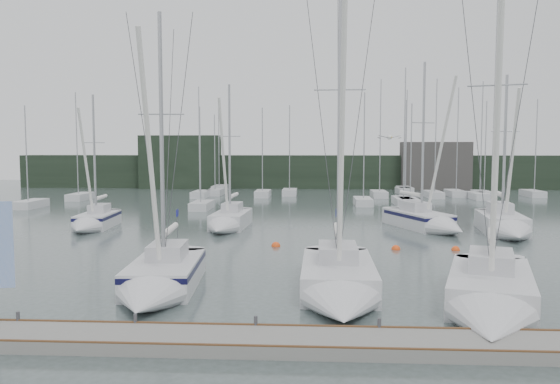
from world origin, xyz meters
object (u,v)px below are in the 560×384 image
(sailboat_mid_d, at_px, (430,222))
(sailboat_mid_e, at_px, (506,227))
(sailboat_near_left, at_px, (158,282))
(sailboat_mid_b, at_px, (227,222))
(sailboat_near_right, at_px, (491,301))
(buoy_b, at_px, (396,249))
(sailboat_near_center, at_px, (340,288))
(sailboat_mid_a, at_px, (92,222))
(buoy_c, at_px, (178,252))
(buoy_a, at_px, (276,246))
(dock_banner, at_px, (1,252))
(buoy_d, at_px, (456,250))

(sailboat_mid_d, height_order, sailboat_mid_e, sailboat_mid_d)
(sailboat_near_left, xyz_separation_m, sailboat_mid_b, (0.04, 18.39, -0.02))
(sailboat_near_right, height_order, buoy_b, sailboat_near_right)
(sailboat_near_center, height_order, buoy_b, sailboat_near_center)
(sailboat_mid_a, xyz_separation_m, sailboat_mid_d, (25.34, 1.05, 0.07))
(sailboat_mid_a, distance_m, buoy_b, 22.71)
(sailboat_near_center, relative_size, buoy_c, 25.78)
(sailboat_mid_b, height_order, sailboat_mid_d, sailboat_mid_d)
(sailboat_near_left, bearing_deg, buoy_a, 66.33)
(sailboat_mid_d, height_order, buoy_a, sailboat_mid_d)
(sailboat_mid_b, height_order, dock_banner, sailboat_mid_b)
(sailboat_near_left, distance_m, sailboat_mid_d, 24.29)
(sailboat_near_left, relative_size, sailboat_near_center, 0.88)
(sailboat_mid_a, bearing_deg, dock_banner, -78.17)
(sailboat_near_left, relative_size, buoy_b, 23.75)
(sailboat_near_center, xyz_separation_m, buoy_b, (4.00, 11.45, -0.54))
(sailboat_mid_e, distance_m, buoy_c, 22.81)
(sailboat_near_right, relative_size, buoy_d, 28.37)
(sailboat_mid_d, bearing_deg, sailboat_near_center, -132.51)
(sailboat_mid_b, bearing_deg, sailboat_mid_e, -1.58)
(sailboat_near_center, distance_m, sailboat_near_right, 5.68)
(sailboat_mid_b, bearing_deg, sailboat_near_center, -65.43)
(buoy_a, relative_size, buoy_b, 1.05)
(buoy_c, bearing_deg, buoy_b, 7.40)
(sailboat_near_center, relative_size, sailboat_mid_e, 1.20)
(sailboat_mid_b, bearing_deg, buoy_c, -96.74)
(buoy_a, bearing_deg, sailboat_near_right, -57.49)
(sailboat_mid_a, bearing_deg, sailboat_mid_d, -1.66)
(sailboat_near_left, distance_m, sailboat_mid_e, 26.18)
(sailboat_near_left, distance_m, buoy_d, 18.70)
(sailboat_near_right, bearing_deg, sailboat_near_left, -171.77)
(sailboat_near_center, bearing_deg, buoy_b, 71.62)
(sailboat_mid_a, height_order, buoy_a, sailboat_mid_a)
(sailboat_mid_d, xyz_separation_m, buoy_d, (-0.11, -7.90, -0.63))
(dock_banner, bearing_deg, sailboat_mid_e, 31.22)
(sailboat_mid_b, xyz_separation_m, buoy_b, (11.48, -7.33, -0.55))
(sailboat_mid_d, distance_m, buoy_a, 13.22)
(sailboat_near_center, xyz_separation_m, sailboat_mid_b, (-7.48, 18.78, 0.01))
(sailboat_mid_d, bearing_deg, sailboat_near_left, -149.59)
(sailboat_near_center, xyz_separation_m, sailboat_mid_e, (12.54, 17.23, 0.09))
(sailboat_mid_b, distance_m, sailboat_mid_d, 15.17)
(buoy_b, bearing_deg, sailboat_mid_b, 147.44)
(sailboat_mid_a, bearing_deg, buoy_b, -21.55)
(sailboat_near_center, distance_m, sailboat_mid_e, 21.31)
(sailboat_mid_b, distance_m, buoy_b, 13.63)
(sailboat_mid_e, bearing_deg, dock_banner, -128.96)
(sailboat_near_center, distance_m, buoy_b, 12.14)
(sailboat_near_left, height_order, sailboat_near_center, sailboat_near_center)
(sailboat_mid_d, relative_size, buoy_c, 23.65)
(buoy_a, height_order, buoy_c, same)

